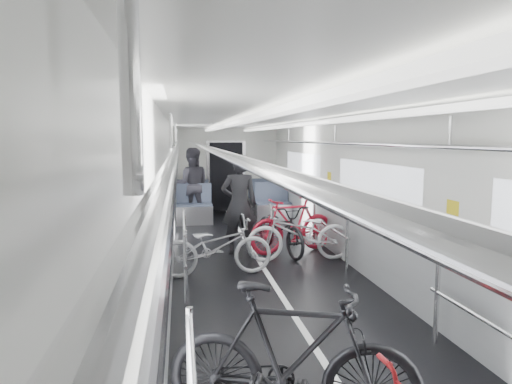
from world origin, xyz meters
TOP-DOWN VIEW (x-y plane):
  - car_shell at (0.00, 1.78)m, footprint 3.02×14.01m
  - bike_left_mid at (-0.55, -3.26)m, footprint 1.92×1.09m
  - bike_left_far at (-0.80, 0.64)m, footprint 1.79×0.73m
  - bike_right_mid at (0.71, 1.24)m, footprint 1.88×0.71m
  - bike_right_far at (0.72, 1.84)m, footprint 1.84×1.00m
  - bike_aisle at (0.49, 1.84)m, footprint 1.06×1.87m
  - person_standing at (-0.27, 1.94)m, footprint 0.68×0.46m
  - person_seated at (-1.04, 5.42)m, footprint 0.94×0.75m

SIDE VIEW (x-z plane):
  - bike_left_far at x=-0.80m, z-range 0.00..0.92m
  - bike_aisle at x=0.49m, z-range 0.00..0.93m
  - bike_right_mid at x=0.71m, z-range 0.00..0.98m
  - bike_right_far at x=0.72m, z-range 0.00..1.07m
  - bike_left_mid at x=-0.55m, z-range 0.00..1.11m
  - person_standing at x=-0.27m, z-range 0.00..1.84m
  - person_seated at x=-1.04m, z-range 0.00..1.89m
  - car_shell at x=0.00m, z-range -0.08..2.33m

